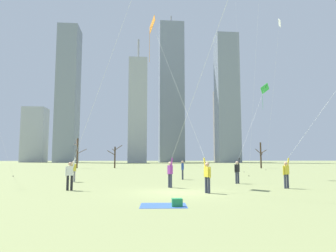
{
  "coord_description": "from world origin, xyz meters",
  "views": [
    {
      "loc": [
        -1.98,
        -16.48,
        1.84
      ],
      "look_at": [
        0.0,
        6.0,
        4.23
      ],
      "focal_mm": 32.57,
      "sensor_mm": 36.0,
      "label": 1
    }
  ],
  "objects": [
    {
      "name": "skyline_squat_block",
      "position": [
        -50.56,
        127.01,
        12.46
      ],
      "size": [
        9.86,
        8.65,
        24.93
      ],
      "color": "#9EA3AD",
      "rests_on": "ground"
    },
    {
      "name": "skyline_mid_tower_right",
      "position": [
        -33.82,
        116.52,
        29.64
      ],
      "size": [
        8.51,
        10.9,
        59.27
      ],
      "color": "gray",
      "rests_on": "ground"
    },
    {
      "name": "distant_kite_low_near_trees_white",
      "position": [
        17.36,
        23.65,
        19.55
      ],
      "size": [
        0.37,
        7.12,
        21.53
      ],
      "color": "white",
      "rests_on": "ground"
    },
    {
      "name": "bare_tree_leftmost",
      "position": [
        -13.75,
        41.4,
        2.96
      ],
      "size": [
        2.34,
        2.55,
        5.55
      ],
      "color": "#4C3828",
      "rests_on": "ground"
    },
    {
      "name": "skyline_short_annex",
      "position": [
        34.61,
        121.55,
        16.72
      ],
      "size": [
        5.21,
        6.36,
        33.43
      ],
      "color": "gray",
      "rests_on": "ground"
    },
    {
      "name": "bystander_far_off_by_trees",
      "position": [
        1.62,
        9.98,
        0.9
      ],
      "size": [
        0.27,
        0.5,
        1.62
      ],
      "color": "#33384C",
      "rests_on": "ground"
    },
    {
      "name": "skyline_tall_tower",
      "position": [
        12.02,
        125.58,
        33.16
      ],
      "size": [
        11.47,
        11.31,
        71.18
      ],
      "color": "gray",
      "rests_on": "ground"
    },
    {
      "name": "skyline_slender_spire",
      "position": [
        -3.53,
        108.22,
        21.33
      ],
      "size": [
        7.47,
        10.37,
        51.81
      ],
      "color": "#9EA3AD",
      "rests_on": "ground"
    },
    {
      "name": "bare_tree_rightmost",
      "position": [
        20.07,
        38.25,
        2.45
      ],
      "size": [
        1.7,
        2.09,
        4.75
      ],
      "color": "#423326",
      "rests_on": "ground"
    },
    {
      "name": "kite_flyer_foreground_left_yellow",
      "position": [
        7.92,
        1.69,
        2.3
      ],
      "size": [
        9.51,
        0.43,
        13.32
      ],
      "color": "#33384C",
      "rests_on": "ground"
    },
    {
      "name": "kite_flyer_midfield_center_red",
      "position": [
        -5.39,
        1.53,
        2.94
      ],
      "size": [
        5.85,
        1.37,
        17.13
      ],
      "color": "black",
      "rests_on": "ground"
    },
    {
      "name": "kite_flyer_foreground_right_green",
      "position": [
        5.73,
        6.25,
        2.08
      ],
      "size": [
        5.22,
        5.48,
        8.84
      ],
      "color": "#33384C",
      "rests_on": "ground"
    },
    {
      "name": "picnic_spot",
      "position": [
        -0.81,
        -4.58,
        0.09
      ],
      "size": [
        1.88,
        1.51,
        0.31
      ],
      "color": "#3359B2",
      "rests_on": "ground"
    },
    {
      "name": "skyline_wide_slab",
      "position": [
        33.99,
        107.51,
        27.35
      ],
      "size": [
        9.26,
        7.77,
        54.7
      ],
      "color": "gray",
      "rests_on": "ground"
    },
    {
      "name": "ground_plane",
      "position": [
        0.0,
        0.0,
        0.0
      ],
      "size": [
        400.0,
        400.0,
        0.0
      ],
      "primitive_type": "plane",
      "color": "#848E56"
    },
    {
      "name": "distant_kite_high_overhead_teal",
      "position": [
        13.1,
        29.2,
        23.97
      ],
      "size": [
        2.19,
        8.05,
        29.58
      ],
      "color": "teal",
      "rests_on": "ground"
    },
    {
      "name": "bare_tree_left_of_center",
      "position": [
        -6.84,
        40.83,
        2.21
      ],
      "size": [
        2.79,
        1.0,
        4.28
      ],
      "color": "#423326",
      "rests_on": "ground"
    },
    {
      "name": "bystander_watching_nearby",
      "position": [
        -7.23,
        8.03,
        0.9
      ],
      "size": [
        0.36,
        0.44,
        1.62
      ],
      "color": "gray",
      "rests_on": "ground"
    },
    {
      "name": "kite_flyer_far_back_pink",
      "position": [
        1.01,
        0.16,
        5.03
      ],
      "size": [
        5.51,
        12.83,
        19.9
      ],
      "color": "#33384C",
      "rests_on": "ground"
    },
    {
      "name": "kite_flyer_midfield_right_orange",
      "position": [
        0.75,
        1.09,
        3.91
      ],
      "size": [
        3.15,
        6.53,
        12.48
      ],
      "color": "#33384C",
      "rests_on": "ground"
    }
  ]
}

